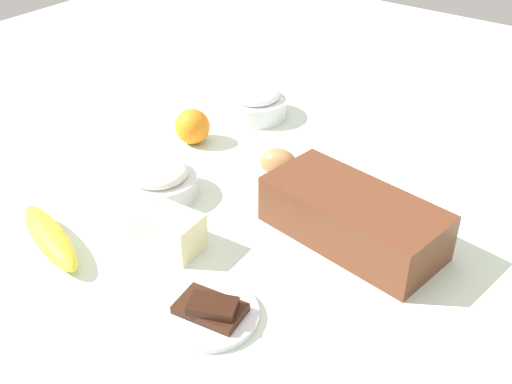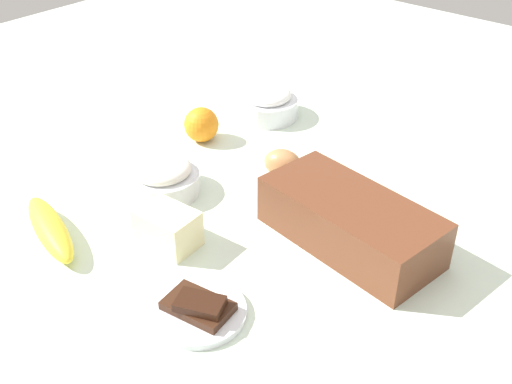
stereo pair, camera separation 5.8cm
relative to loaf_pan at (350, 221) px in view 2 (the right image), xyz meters
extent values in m
cube|color=silver|center=(-0.16, -0.03, -0.05)|extent=(2.40, 2.40, 0.02)
cube|color=brown|center=(0.00, 0.00, 0.00)|extent=(0.30, 0.17, 0.08)
cube|color=black|center=(0.00, 0.00, 0.00)|extent=(0.28, 0.16, 0.07)
cylinder|color=white|center=(-0.32, -0.09, -0.02)|extent=(0.13, 0.13, 0.04)
torus|color=white|center=(-0.32, -0.09, -0.01)|extent=(0.13, 0.13, 0.01)
ellipsoid|color=white|center=(-0.32, -0.09, 0.01)|extent=(0.10, 0.10, 0.04)
cylinder|color=white|center=(-0.37, 0.25, -0.02)|extent=(0.13, 0.13, 0.04)
torus|color=white|center=(-0.37, 0.25, 0.00)|extent=(0.13, 0.13, 0.01)
ellipsoid|color=white|center=(-0.37, 0.25, 0.01)|extent=(0.10, 0.10, 0.04)
ellipsoid|color=yellow|center=(-0.36, -0.29, -0.02)|extent=(0.19, 0.10, 0.04)
sphere|color=orange|center=(-0.41, 0.09, -0.01)|extent=(0.07, 0.07, 0.07)
cube|color=#F4EDB2|center=(-0.21, -0.18, -0.01)|extent=(0.09, 0.07, 0.06)
ellipsoid|color=#B67B4A|center=(-0.20, 0.09, -0.02)|extent=(0.08, 0.07, 0.05)
cylinder|color=white|center=(-0.06, -0.26, -0.04)|extent=(0.13, 0.13, 0.01)
cube|color=#381E11|center=(-0.06, -0.26, -0.03)|extent=(0.10, 0.07, 0.01)
cube|color=black|center=(-0.06, -0.27, -0.01)|extent=(0.07, 0.06, 0.01)
camera|label=1|loc=(0.34, -0.71, 0.56)|focal=43.79mm
camera|label=2|loc=(0.39, -0.67, 0.56)|focal=43.79mm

